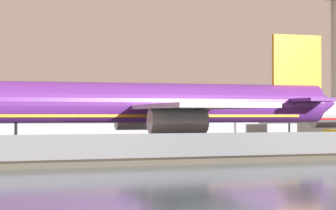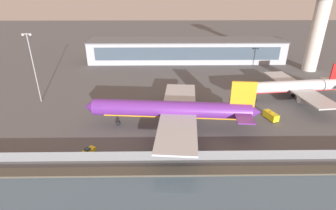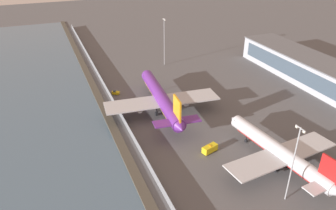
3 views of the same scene
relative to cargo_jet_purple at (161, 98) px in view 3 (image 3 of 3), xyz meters
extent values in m
plane|color=#565659|center=(-2.80, 0.16, -5.67)|extent=(500.00, 500.00, 0.00)
cube|color=#474238|center=(-2.80, -20.34, -5.42)|extent=(320.00, 3.00, 0.50)
cube|color=slate|center=(-2.80, -15.84, -4.37)|extent=(280.00, 0.08, 2.61)
cylinder|color=slate|center=(-100.80, -15.84, -4.37)|extent=(0.10, 0.10, 2.61)
cylinder|color=slate|center=(-2.80, -15.84, -4.37)|extent=(0.10, 0.10, 2.61)
cylinder|color=#602889|center=(-0.73, 0.06, 0.21)|extent=(45.12, 8.72, 4.80)
cone|color=#602889|center=(-24.40, 2.15, 0.21)|extent=(3.51, 4.81, 4.56)
cone|color=#602889|center=(22.93, -2.02, 0.21)|extent=(3.49, 4.58, 4.32)
cube|color=#232D3D|center=(-21.30, 1.88, 0.81)|extent=(2.99, 4.29, 1.44)
cube|color=orange|center=(-0.73, 0.06, -1.11)|extent=(38.33, 7.18, 0.86)
cube|color=#B7BABF|center=(0.55, -10.86, -0.39)|extent=(11.73, 22.33, 0.48)
cube|color=#B7BABF|center=(2.45, 10.60, -0.39)|extent=(11.73, 22.33, 0.48)
cylinder|color=#B7BABF|center=(-0.63, -9.03, -1.95)|extent=(6.49, 3.18, 2.64)
cylinder|color=#B7BABF|center=(0.96, 9.00, -1.95)|extent=(6.49, 3.18, 2.64)
cube|color=orange|center=(18.94, -1.67, 5.01)|extent=(6.76, 1.17, 8.16)
cube|color=#602889|center=(18.59, -5.60, 0.57)|extent=(5.16, 8.26, 0.38)
cube|color=#602889|center=(19.28, 2.26, 0.57)|extent=(5.16, 8.26, 0.38)
cylinder|color=black|center=(-16.38, 1.45, -3.60)|extent=(0.34, 0.34, 2.81)
cylinder|color=black|center=(-16.38, 1.45, -5.00)|extent=(1.38, 0.64, 1.34)
cylinder|color=black|center=(2.17, -2.72, -3.60)|extent=(0.38, 0.38, 2.81)
cylinder|color=black|center=(2.17, -2.72, -5.00)|extent=(1.63, 1.21, 1.55)
cylinder|color=black|center=(2.62, 2.30, -3.60)|extent=(0.38, 0.38, 2.81)
cylinder|color=black|center=(2.62, 2.30, -5.00)|extent=(1.63, 1.21, 1.55)
cylinder|color=silver|center=(43.20, 19.83, -0.50)|extent=(38.02, 8.39, 4.22)
cone|color=silver|center=(23.27, 17.61, -0.50)|extent=(3.17, 4.29, 4.01)
cube|color=#232D3D|center=(25.93, 17.91, 0.03)|extent=(2.71, 3.82, 1.27)
cube|color=#B21919|center=(43.20, 19.83, -1.66)|extent=(32.29, 6.92, 0.76)
cube|color=#B7BABF|center=(46.09, 11.03, -1.03)|extent=(10.27, 18.95, 0.42)
cube|color=#B7BABF|center=(44.07, 29.06, -1.03)|extent=(10.27, 18.95, 0.42)
cylinder|color=#B7BABF|center=(44.80, 12.35, -2.40)|extent=(5.51, 2.89, 2.32)
cylinder|color=#B7BABF|center=(43.11, 27.49, -2.40)|extent=(5.51, 2.89, 2.32)
cube|color=#B21919|center=(59.73, 21.68, 3.72)|extent=(5.69, 1.13, 7.18)
cube|color=silver|center=(60.09, 18.37, -0.18)|extent=(4.49, 7.03, 0.34)
cube|color=silver|center=(59.36, 24.98, -0.18)|extent=(4.49, 7.03, 0.34)
cylinder|color=black|center=(30.06, 18.37, -3.84)|extent=(0.30, 0.30, 2.47)
cylinder|color=black|center=(30.06, 18.37, -5.08)|extent=(1.23, 0.59, 1.18)
cylinder|color=black|center=(46.08, 17.93, -3.84)|extent=(0.34, 0.34, 2.47)
cylinder|color=black|center=(46.08, 17.93, -5.08)|extent=(1.46, 1.09, 1.36)
cylinder|color=black|center=(45.59, 22.33, -3.84)|extent=(0.34, 0.34, 2.47)
cylinder|color=black|center=(45.59, 22.33, -5.08)|extent=(1.46, 1.09, 1.36)
cube|color=yellow|center=(-21.34, -12.84, -4.92)|extent=(2.99, 3.57, 1.11)
cube|color=#283847|center=(-21.54, -13.18, -4.12)|extent=(1.67, 1.61, 0.50)
cylinder|color=black|center=(-21.25, -14.03, -5.32)|extent=(0.54, 0.72, 0.70)
cylinder|color=black|center=(-22.42, -13.35, -5.32)|extent=(0.54, 0.72, 0.70)
cylinder|color=black|center=(-20.25, -12.32, -5.32)|extent=(0.54, 0.72, 0.70)
cylinder|color=black|center=(-21.42, -11.64, -5.32)|extent=(0.54, 0.72, 0.70)
cube|color=yellow|center=(30.46, 4.68, -4.40)|extent=(3.59, 5.59, 2.07)
cube|color=#283847|center=(31.02, 2.95, -4.01)|extent=(2.25, 1.70, 0.83)
cube|color=orange|center=(30.46, 4.68, -3.27)|extent=(1.15, 0.80, 0.16)
cylinder|color=black|center=(31.84, 3.43, -5.25)|extent=(0.47, 0.87, 0.84)
cylinder|color=black|center=(30.07, 2.86, -5.25)|extent=(0.47, 0.87, 0.84)
cylinder|color=black|center=(30.86, 6.50, -5.25)|extent=(0.47, 0.87, 0.84)
cylinder|color=black|center=(29.08, 5.93, -5.25)|extent=(0.47, 0.87, 0.84)
cube|color=#9EA3AD|center=(9.32, 73.70, -0.18)|extent=(102.84, 17.87, 10.99)
cube|color=#3D4C5B|center=(9.32, 64.68, 0.37)|extent=(94.61, 0.16, 6.59)
cube|color=#5B5E63|center=(9.32, 73.70, 5.57)|extent=(103.44, 18.47, 0.50)
cylinder|color=#93969B|center=(-46.87, 19.49, 6.34)|extent=(0.36, 0.36, 24.02)
cube|color=#93969B|center=(-46.87, 19.49, 18.10)|extent=(3.20, 0.24, 0.24)
cube|color=silver|center=(-48.07, 19.49, 17.80)|extent=(0.60, 0.40, 0.44)
cube|color=silver|center=(-45.67, 19.49, 17.80)|extent=(0.60, 0.40, 0.44)
cylinder|color=#93969B|center=(56.03, 13.04, 5.23)|extent=(0.36, 0.36, 21.81)
cube|color=#93969B|center=(56.03, 13.04, 15.89)|extent=(3.20, 0.24, 0.24)
cube|color=silver|center=(54.83, 13.04, 15.59)|extent=(0.60, 0.40, 0.44)
cube|color=silver|center=(57.23, 13.04, 15.59)|extent=(0.60, 0.40, 0.44)
camera|label=1|loc=(-26.93, -74.61, -1.39)|focal=70.00mm
camera|label=2|loc=(-2.49, -67.12, 32.66)|focal=28.00mm
camera|label=3|loc=(103.92, -38.92, 55.49)|focal=35.00mm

